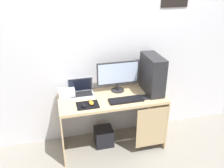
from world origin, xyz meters
TOP-DOWN VIEW (x-y plane):
  - ground_plane at (0.00, 0.00)m, footprint 8.00×8.00m
  - wall_back at (0.00, 0.32)m, footprint 4.00×0.05m
  - desk at (0.02, -0.01)m, footprint 1.32×0.57m
  - pc_tower at (0.53, 0.02)m, footprint 0.18×0.44m
  - monitor at (0.12, 0.14)m, footprint 0.55×0.17m
  - laptop at (-0.36, 0.16)m, footprint 0.32×0.23m
  - projector at (-0.54, 0.16)m, footprint 0.20×0.14m
  - keyboard at (0.14, -0.13)m, footprint 0.42×0.14m
  - mousepad at (-0.33, -0.12)m, footprint 0.26×0.20m
  - mouse_left at (-0.28, -0.11)m, footprint 0.06×0.10m
  - mouse_right at (-0.38, -0.14)m, footprint 0.06×0.10m
  - cell_phone at (0.40, -0.11)m, footprint 0.07×0.13m
  - subwoofer at (-0.11, 0.04)m, footprint 0.24×0.24m

SIDE VIEW (x-z plane):
  - ground_plane at x=0.00m, z-range 0.00..0.00m
  - subwoofer at x=-0.11m, z-range 0.00..0.24m
  - desk at x=0.02m, z-range 0.21..0.95m
  - mousepad at x=-0.33m, z-range 0.74..0.74m
  - cell_phone at x=0.40m, z-range 0.74..0.75m
  - keyboard at x=0.14m, z-range 0.74..0.76m
  - mouse_left at x=-0.28m, z-range 0.74..0.77m
  - mouse_right at x=-0.38m, z-range 0.74..0.77m
  - laptop at x=-0.36m, z-range 0.67..0.89m
  - projector at x=-0.54m, z-range 0.74..0.83m
  - monitor at x=0.12m, z-range 0.76..1.16m
  - pc_tower at x=0.53m, z-range 0.74..1.22m
  - wall_back at x=0.00m, z-range 0.00..2.60m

